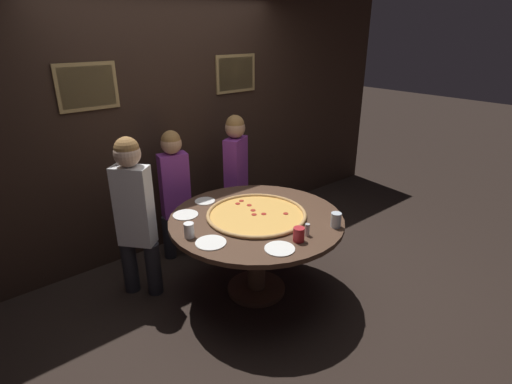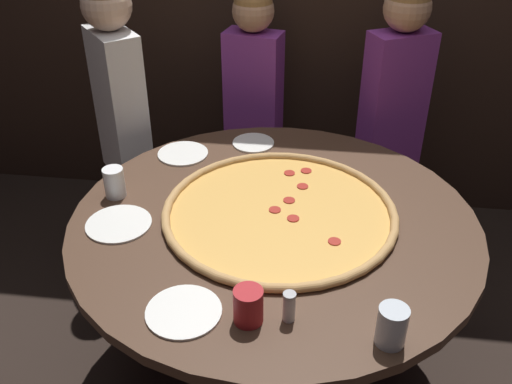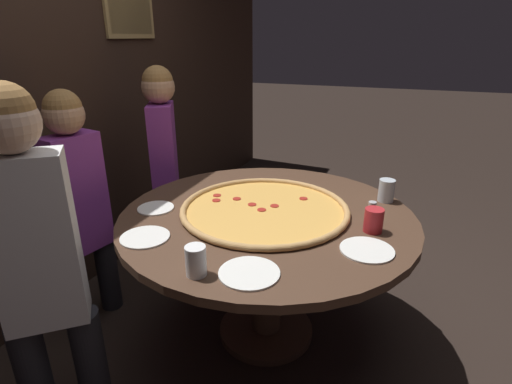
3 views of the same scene
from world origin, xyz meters
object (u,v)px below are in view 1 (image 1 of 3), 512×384
drink_cup_by_shaker (336,220)px  white_plate_beside_cup (280,249)px  giant_pizza (256,214)px  white_plate_near_front (186,215)px  dining_table (256,232)px  drink_cup_beside_pizza (189,230)px  drink_cup_centre_back (299,234)px  white_plate_left_side (211,243)px  diner_centre_back (134,210)px  white_plate_far_back (205,201)px  condiment_shaker (307,230)px  diner_side_right (236,171)px  diner_far_right (175,188)px

drink_cup_by_shaker → white_plate_beside_cup: drink_cup_by_shaker is taller
giant_pizza → white_plate_near_front: bearing=138.9°
dining_table → drink_cup_beside_pizza: (-0.61, 0.07, 0.20)m
dining_table → white_plate_beside_cup: bearing=-112.4°
drink_cup_centre_back → white_plate_beside_cup: size_ratio=0.49×
dining_table → white_plate_left_side: white_plate_left_side is taller
drink_cup_by_shaker → diner_centre_back: 1.66m
drink_cup_beside_pizza → white_plate_left_side: (0.07, -0.18, -0.05)m
drink_cup_centre_back → white_plate_beside_cup: bearing=178.7°
white_plate_far_back → drink_cup_by_shaker: bearing=-64.4°
giant_pizza → drink_cup_beside_pizza: (-0.63, 0.05, 0.05)m
dining_table → drink_cup_beside_pizza: bearing=173.8°
white_plate_far_back → condiment_shaker: size_ratio=1.90×
diner_centre_back → white_plate_near_front: bearing=-163.9°
dining_table → white_plate_near_front: size_ratio=6.81×
diner_centre_back → giant_pizza: bearing=-168.0°
drink_cup_by_shaker → diner_centre_back: size_ratio=0.08×
dining_table → diner_side_right: size_ratio=1.05×
giant_pizza → drink_cup_beside_pizza: drink_cup_beside_pizza is taller
white_plate_beside_cup → diner_side_right: size_ratio=0.16×
condiment_shaker → white_plate_beside_cup: bearing=-177.3°
giant_pizza → condiment_shaker: 0.52m
drink_cup_beside_pizza → white_plate_beside_cup: 0.70m
drink_cup_centre_back → giant_pizza: bearing=86.0°
condiment_shaker → diner_far_right: size_ratio=0.07×
giant_pizza → diner_side_right: (0.46, 0.88, 0.04)m
condiment_shaker → drink_cup_by_shaker: bearing=-9.8°
diner_side_right → drink_cup_beside_pizza: bearing=9.4°
white_plate_left_side → diner_side_right: 1.44m
white_plate_near_front → white_plate_far_back: (0.29, 0.14, 0.00)m
drink_cup_beside_pizza → white_plate_near_front: size_ratio=0.54×
condiment_shaker → diner_centre_back: diner_centre_back is taller
diner_far_right → diner_centre_back: bearing=43.0°
white_plate_near_front → diner_centre_back: 0.42m
giant_pizza → dining_table: bearing=-131.7°
giant_pizza → diner_side_right: size_ratio=0.61×
drink_cup_centre_back → diner_far_right: diner_far_right is taller
white_plate_beside_cup → diner_far_right: 1.50m
drink_cup_beside_pizza → dining_table: bearing=-6.2°
drink_cup_beside_pizza → diner_side_right: (1.09, 0.83, -0.00)m
giant_pizza → diner_side_right: 0.99m
drink_cup_beside_pizza → diner_side_right: size_ratio=0.08×
white_plate_far_back → drink_cup_beside_pizza: bearing=-133.5°
drink_cup_by_shaker → white_plate_far_back: (-0.52, 1.10, -0.06)m
drink_cup_beside_pizza → diner_side_right: 1.37m
dining_table → diner_side_right: diner_side_right is taller
drink_cup_by_shaker → white_plate_left_side: 1.01m
giant_pizza → condiment_shaker: condiment_shaker is taller
white_plate_far_back → diner_side_right: diner_side_right is taller
giant_pizza → white_plate_left_side: bearing=-166.4°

